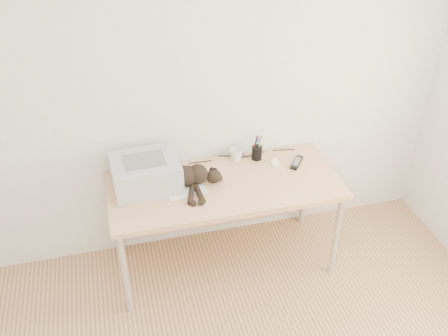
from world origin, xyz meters
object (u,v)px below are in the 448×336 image
object	(u,v)px
cat	(177,178)
mouse	(275,161)
desk	(222,192)
mug	(236,155)
printer	(146,173)
pen_cup	(257,153)

from	to	relation	value
cat	mouse	distance (m)	0.75
desk	mug	xyz separation A→B (m)	(0.16, 0.18, 0.18)
printer	mug	world-z (taller)	printer
pen_cup	mouse	distance (m)	0.15
printer	cat	world-z (taller)	printer
desk	mouse	distance (m)	0.45
cat	mouse	size ratio (longest dim) A/B	6.12
cat	mug	size ratio (longest dim) A/B	6.84
cat	pen_cup	bearing A→B (deg)	21.56
pen_cup	mouse	bearing A→B (deg)	-38.43
desk	pen_cup	distance (m)	0.39
desk	mouse	bearing A→B (deg)	9.44
cat	mug	xyz separation A→B (m)	(0.48, 0.21, -0.02)
desk	mouse	size ratio (longest dim) A/B	14.31
cat	pen_cup	distance (m)	0.66
cat	mouse	world-z (taller)	cat
mug	mouse	world-z (taller)	mug
cat	mouse	xyz separation A→B (m)	(0.74, 0.11, -0.05)
printer	cat	bearing A→B (deg)	-18.24
cat	mug	world-z (taller)	cat
mouse	cat	bearing A→B (deg)	-147.79
mug	mouse	bearing A→B (deg)	-22.35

